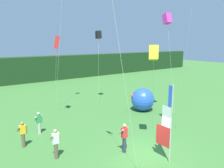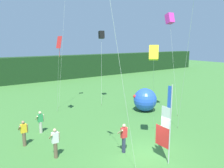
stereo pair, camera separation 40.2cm
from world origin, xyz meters
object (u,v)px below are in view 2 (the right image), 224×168
person_far_right (124,137)px  inflatable_balloon (145,100)px  banner_flag (166,125)px  kite_black_box_3 (101,35)px  kite_yellow_box_0 (154,53)px  kite_magenta_box_5 (170,19)px  kite_red_diamond_6 (59,45)px  person_near_banner (40,121)px  person_far_left (55,142)px  person_mid_field (24,133)px

person_far_right → inflatable_balloon: bearing=38.6°
banner_flag → kite_black_box_3: bearing=73.6°
kite_yellow_box_0 → kite_magenta_box_5: size_ratio=0.71×
kite_black_box_3 → kite_red_diamond_6: size_ratio=1.10×
person_near_banner → kite_magenta_box_5: bearing=-12.8°
person_near_banner → kite_red_diamond_6: size_ratio=0.23×
inflatable_balloon → kite_magenta_box_5: size_ratio=0.25×
person_near_banner → inflatable_balloon: size_ratio=0.74×
person_far_left → person_far_right: size_ratio=0.99×
kite_black_box_3 → kite_red_diamond_6: kite_black_box_3 is taller
person_far_right → kite_yellow_box_0: kite_yellow_box_0 is taller
person_near_banner → person_far_right: 6.47m
person_mid_field → kite_red_diamond_6: kite_red_diamond_6 is taller
banner_flag → kite_red_diamond_6: bearing=101.1°
banner_flag → kite_yellow_box_0: kite_yellow_box_0 is taller
inflatable_balloon → person_near_banner: bearing=177.4°
inflatable_balloon → kite_red_diamond_6: (-7.21, 2.60, 5.07)m
person_near_banner → kite_black_box_3: (7.99, 4.50, 6.28)m
banner_flag → person_near_banner: bearing=119.9°
kite_yellow_box_0 → kite_red_diamond_6: size_ratio=0.91×
person_mid_field → person_far_right: person_far_right is taller
inflatable_balloon → kite_black_box_3: kite_black_box_3 is taller
kite_magenta_box_5 → person_mid_field: bearing=175.7°
kite_yellow_box_0 → person_far_right: bearing=169.2°
person_near_banner → kite_red_diamond_6: kite_red_diamond_6 is taller
person_near_banner → kite_magenta_box_5: kite_magenta_box_5 is taller
banner_flag → kite_magenta_box_5: kite_magenta_box_5 is taller
inflatable_balloon → kite_black_box_3: (-1.69, 4.94, 6.04)m
person_far_right → kite_red_diamond_6: kite_red_diamond_6 is taller
person_mid_field → kite_red_diamond_6: (3.95, 3.61, 5.27)m
kite_red_diamond_6 → kite_magenta_box_5: bearing=-29.7°
person_far_left → kite_black_box_3: kite_black_box_3 is taller
person_near_banner → kite_magenta_box_5: (10.39, -2.35, 7.46)m
inflatable_balloon → kite_red_diamond_6: bearing=160.2°
person_far_right → kite_red_diamond_6: 9.41m
person_near_banner → inflatable_balloon: (9.69, -0.44, 0.23)m
person_far_left → kite_red_diamond_6: size_ratio=0.25×
person_far_right → inflatable_balloon: size_ratio=0.81×
kite_magenta_box_5 → banner_flag: bearing=-138.3°
person_mid_field → person_far_left: 2.75m
kite_black_box_3 → person_far_right: bearing=-115.4°
person_far_right → kite_red_diamond_6: (-0.69, 7.80, 5.21)m
kite_black_box_3 → kite_magenta_box_5: size_ratio=0.86×
kite_magenta_box_5 → person_far_right: bearing=-155.5°
kite_magenta_box_5 → person_near_banner: bearing=167.2°
person_mid_field → kite_magenta_box_5: 14.02m
kite_black_box_3 → kite_red_diamond_6: (-5.52, -2.35, -0.98)m
banner_flag → person_far_left: (-4.78, 3.72, -1.14)m
person_far_left → person_far_right: person_far_right is taller
kite_yellow_box_0 → kite_magenta_box_5: 6.97m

